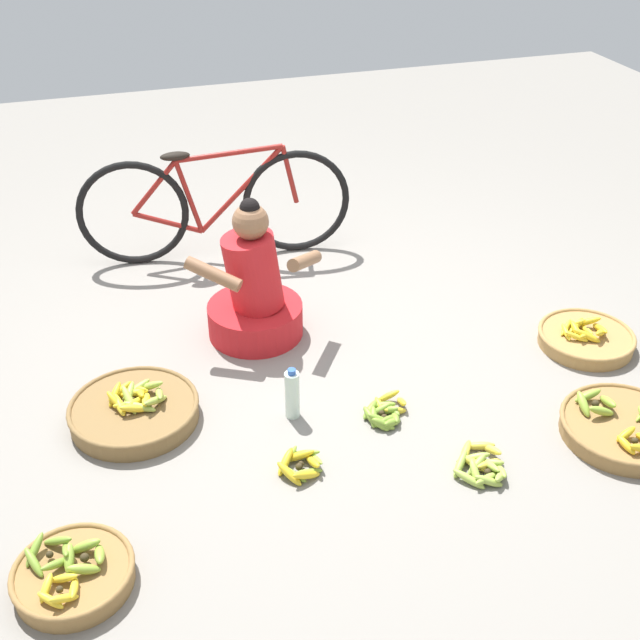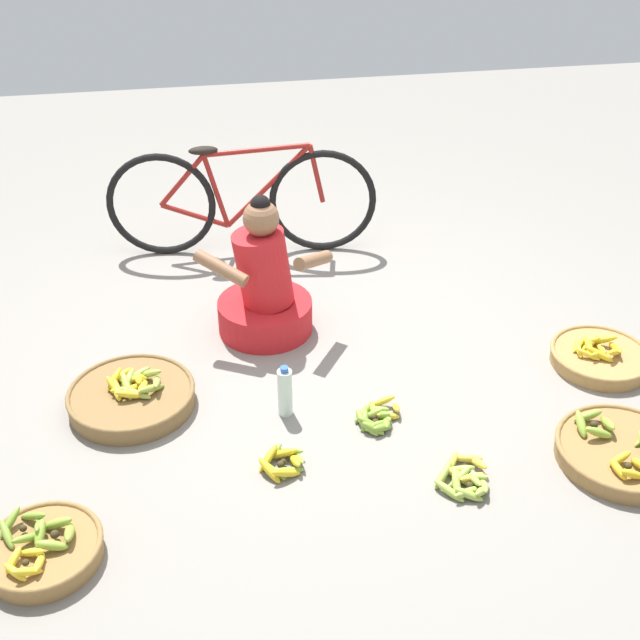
# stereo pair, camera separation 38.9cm
# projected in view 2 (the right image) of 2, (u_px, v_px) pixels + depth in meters

# --- Properties ---
(ground_plane) EXTENTS (10.00, 10.00, 0.00)m
(ground_plane) POSITION_uv_depth(u_px,v_px,m) (313.00, 355.00, 4.25)
(ground_plane) COLOR gray
(vendor_woman_front) EXTENTS (0.75, 0.52, 0.81)m
(vendor_woman_front) POSITION_uv_depth(u_px,v_px,m) (264.00, 289.00, 4.33)
(vendor_woman_front) COLOR red
(vendor_woman_front) RESTS_ON ground
(bicycle_leaning) EXTENTS (1.70, 0.26, 0.73)m
(bicycle_leaning) POSITION_uv_depth(u_px,v_px,m) (242.00, 201.00, 5.05)
(bicycle_leaning) COLOR black
(bicycle_leaning) RESTS_ON ground
(banana_basket_near_bicycle) EXTENTS (0.62, 0.62, 0.17)m
(banana_basket_near_bicycle) POSITION_uv_depth(u_px,v_px,m) (132.00, 396.00, 3.87)
(banana_basket_near_bicycle) COLOR brown
(banana_basket_near_bicycle) RESTS_ON ground
(banana_basket_near_vendor) EXTENTS (0.59, 0.59, 0.15)m
(banana_basket_near_vendor) POSITION_uv_depth(u_px,v_px,m) (622.00, 451.00, 3.55)
(banana_basket_near_vendor) COLOR olive
(banana_basket_near_vendor) RESTS_ON ground
(banana_basket_front_left) EXTENTS (0.51, 0.51, 0.15)m
(banana_basket_front_left) POSITION_uv_depth(u_px,v_px,m) (600.00, 356.00, 4.16)
(banana_basket_front_left) COLOR #A87F47
(banana_basket_front_left) RESTS_ON ground
(banana_basket_back_right) EXTENTS (0.46, 0.46, 0.15)m
(banana_basket_back_right) POSITION_uv_depth(u_px,v_px,m) (43.00, 549.00, 3.08)
(banana_basket_back_right) COLOR olive
(banana_basket_back_right) RESTS_ON ground
(loose_bananas_front_right) EXTENTS (0.23, 0.24, 0.09)m
(loose_bananas_front_right) POSITION_uv_depth(u_px,v_px,m) (282.00, 462.00, 3.52)
(loose_bananas_front_right) COLOR gold
(loose_bananas_front_right) RESTS_ON ground
(loose_bananas_mid_left) EXTENTS (0.28, 0.32, 0.09)m
(loose_bananas_mid_left) POSITION_uv_depth(u_px,v_px,m) (465.00, 478.00, 3.44)
(loose_bananas_mid_left) COLOR #9EB747
(loose_bananas_mid_left) RESTS_ON ground
(loose_bananas_back_center) EXTENTS (0.25, 0.26, 0.09)m
(loose_bananas_back_center) POSITION_uv_depth(u_px,v_px,m) (376.00, 418.00, 3.77)
(loose_bananas_back_center) COLOR yellow
(loose_bananas_back_center) RESTS_ON ground
(water_bottle) EXTENTS (0.07, 0.07, 0.27)m
(water_bottle) POSITION_uv_depth(u_px,v_px,m) (285.00, 392.00, 3.78)
(water_bottle) COLOR silver
(water_bottle) RESTS_ON ground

